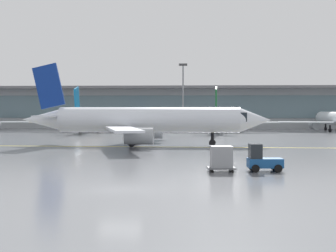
{
  "coord_description": "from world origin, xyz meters",
  "views": [
    {
      "loc": [
        4.82,
        -31.47,
        4.89
      ],
      "look_at": [
        1.53,
        21.62,
        3.0
      ],
      "focal_mm": 57.37,
      "sensor_mm": 36.0,
      "label": 1
    }
  ],
  "objects_px": {
    "gate_airplane_3": "(217,119)",
    "apron_light_mast_1": "(183,93)",
    "gate_airplane_2": "(90,119)",
    "cargo_dolly_lead": "(221,158)",
    "taxiing_regional_jet": "(146,121)",
    "baggage_tug": "(262,160)"
  },
  "relations": [
    {
      "from": "gate_airplane_2",
      "to": "cargo_dolly_lead",
      "type": "relative_size",
      "value": 11.55
    },
    {
      "from": "apron_light_mast_1",
      "to": "gate_airplane_3",
      "type": "bearing_deg",
      "value": -58.86
    },
    {
      "from": "gate_airplane_3",
      "to": "taxiing_regional_jet",
      "type": "distance_m",
      "value": 38.3
    },
    {
      "from": "gate_airplane_3",
      "to": "baggage_tug",
      "type": "xyz_separation_m",
      "value": [
        1.55,
        -63.46,
        -1.66
      ]
    },
    {
      "from": "cargo_dolly_lead",
      "to": "gate_airplane_3",
      "type": "bearing_deg",
      "value": 84.07
    },
    {
      "from": "gate_airplane_2",
      "to": "apron_light_mast_1",
      "type": "distance_m",
      "value": 22.44
    },
    {
      "from": "gate_airplane_2",
      "to": "taxiing_regional_jet",
      "type": "distance_m",
      "value": 38.48
    },
    {
      "from": "gate_airplane_3",
      "to": "cargo_dolly_lead",
      "type": "bearing_deg",
      "value": -178.79
    },
    {
      "from": "taxiing_regional_jet",
      "to": "apron_light_mast_1",
      "type": "bearing_deg",
      "value": 87.92
    },
    {
      "from": "taxiing_regional_jet",
      "to": "baggage_tug",
      "type": "xyz_separation_m",
      "value": [
        11.61,
        -26.52,
        -2.27
      ]
    },
    {
      "from": "gate_airplane_3",
      "to": "apron_light_mast_1",
      "type": "bearing_deg",
      "value": 33.74
    },
    {
      "from": "apron_light_mast_1",
      "to": "baggage_tug",
      "type": "bearing_deg",
      "value": -83.51
    },
    {
      "from": "gate_airplane_3",
      "to": "cargo_dolly_lead",
      "type": "xyz_separation_m",
      "value": [
        -1.55,
        -63.71,
        -1.5
      ]
    },
    {
      "from": "gate_airplane_3",
      "to": "taxiing_regional_jet",
      "type": "height_order",
      "value": "taxiing_regional_jet"
    },
    {
      "from": "gate_airplane_2",
      "to": "cargo_dolly_lead",
      "type": "distance_m",
      "value": 66.53
    },
    {
      "from": "taxiing_regional_jet",
      "to": "apron_light_mast_1",
      "type": "height_order",
      "value": "apron_light_mast_1"
    },
    {
      "from": "cargo_dolly_lead",
      "to": "gate_airplane_2",
      "type": "bearing_deg",
      "value": 105.73
    },
    {
      "from": "gate_airplane_2",
      "to": "gate_airplane_3",
      "type": "height_order",
      "value": "same"
    },
    {
      "from": "gate_airplane_3",
      "to": "taxiing_regional_jet",
      "type": "bearing_deg",
      "value": 167.36
    },
    {
      "from": "gate_airplane_2",
      "to": "apron_light_mast_1",
      "type": "relative_size",
      "value": 1.8
    },
    {
      "from": "gate_airplane_3",
      "to": "apron_light_mast_1",
      "type": "xyz_separation_m",
      "value": [
        -6.99,
        11.58,
        5.27
      ]
    },
    {
      "from": "gate_airplane_2",
      "to": "apron_light_mast_1",
      "type": "bearing_deg",
      "value": -52.3
    }
  ]
}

